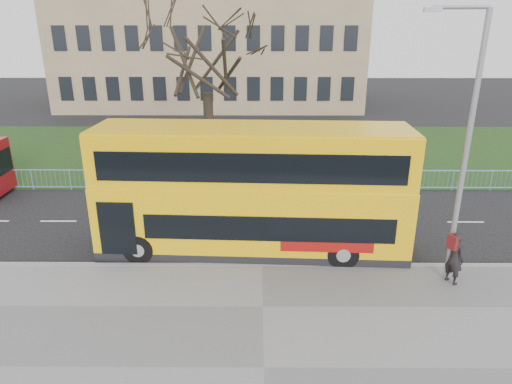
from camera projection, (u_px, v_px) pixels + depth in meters
ground at (262, 248)px, 17.78m from camera, size 120.00×120.00×0.00m
pavement at (264, 369)px, 11.43m from camera, size 80.00×10.50×0.12m
kerb at (262, 266)px, 16.30m from camera, size 80.00×0.20×0.14m
grass_verge at (260, 151)px, 31.18m from camera, size 80.00×15.40×0.08m
guard_railing at (261, 180)px, 23.78m from camera, size 40.00×0.12×1.10m
bare_tree at (207, 77)px, 25.30m from camera, size 7.49×7.49×10.70m
civic_building at (213, 36)px, 48.22m from camera, size 30.00×15.00×14.00m
yellow_bus at (252, 188)px, 16.72m from camera, size 11.44×3.22×4.75m
pedestrian at (454, 258)px, 14.88m from camera, size 0.70×0.78×1.80m
street_lamp at (464, 143)px, 13.78m from camera, size 1.81×0.46×8.56m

